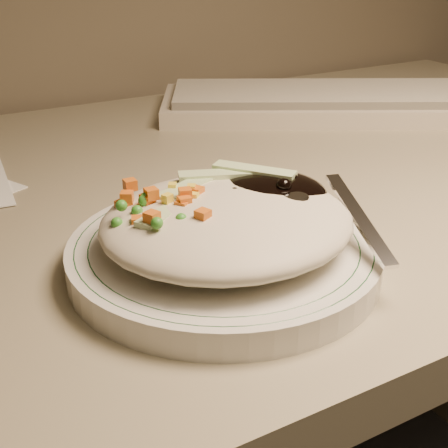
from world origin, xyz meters
TOP-DOWN VIEW (x-y plane):
  - desk at (0.00, 1.38)m, footprint 1.40×0.70m
  - plate at (-0.07, 1.19)m, footprint 0.24×0.24m
  - plate_rim at (-0.07, 1.19)m, footprint 0.23×0.23m
  - meal at (-0.07, 1.19)m, footprint 0.21×0.19m
  - keyboard at (0.28, 1.51)m, footprint 0.50×0.38m

SIDE VIEW (x-z plane):
  - desk at x=0.00m, z-range 0.17..0.91m
  - plate at x=-0.07m, z-range 0.74..0.76m
  - keyboard at x=0.28m, z-range 0.74..0.77m
  - plate_rim at x=-0.07m, z-range 0.76..0.76m
  - meal at x=-0.07m, z-range 0.76..0.81m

